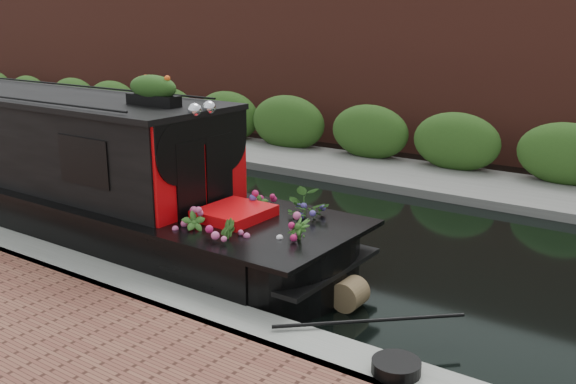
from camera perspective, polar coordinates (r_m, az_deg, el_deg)
The scene contains 8 objects.
ground at distance 11.20m, azimuth -5.41°, elevation -2.17°, with size 80.00×80.00×0.00m, color black.
near_bank_coping at distance 9.11m, azimuth -19.06°, elevation -7.20°, with size 40.00×0.60×0.50m, color gray.
far_bank_path at distance 14.53m, azimuth 5.36°, elevation 1.94°, with size 40.00×2.40×0.34m, color slate.
far_hedge at distance 15.30m, azimuth 7.04°, elevation 2.57°, with size 40.00×1.10×2.80m, color #2C531B.
far_brick_wall at distance 17.14m, azimuth 10.37°, elevation 3.82°, with size 40.00×1.00×8.00m, color brown.
narrowboat at distance 11.84m, azimuth -22.26°, elevation 1.89°, with size 11.98×2.16×2.81m.
rope_fender at distance 7.73m, azimuth 5.53°, elevation -9.02°, with size 0.37×0.37×0.34m, color brown.
coiled_mooring_rope at distance 6.07m, azimuth 9.59°, elevation -15.07°, with size 0.45×0.45×0.12m, color black.
Camera 1 is at (6.97, -8.10, 3.37)m, focal length 40.00 mm.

